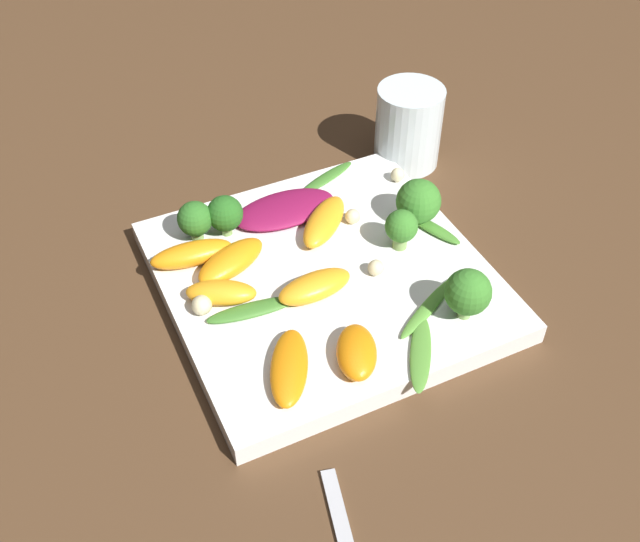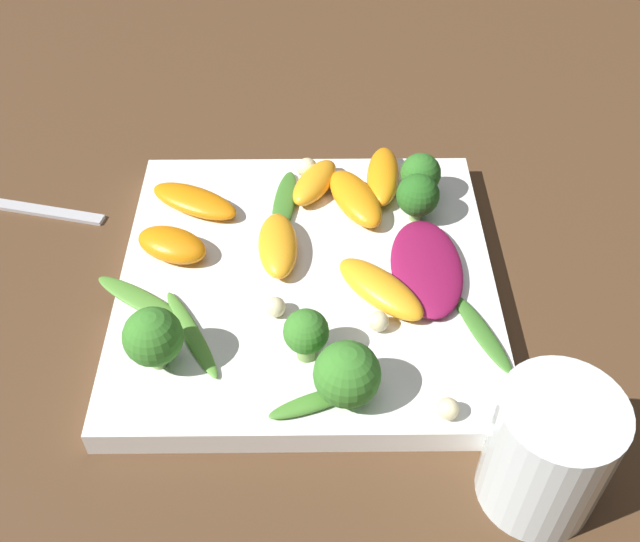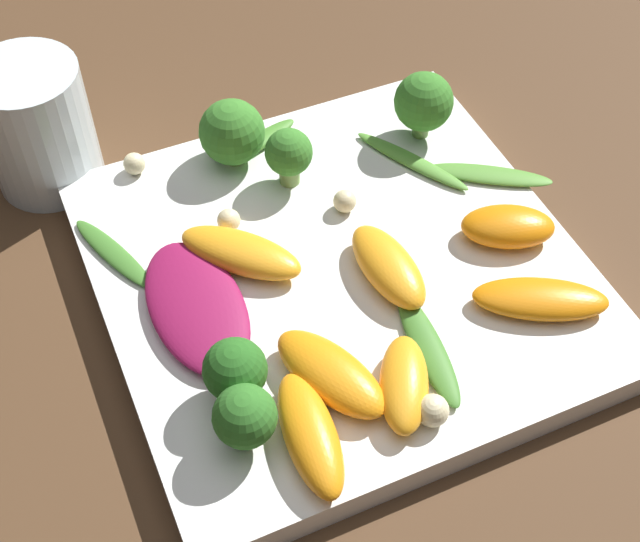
# 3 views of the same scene
# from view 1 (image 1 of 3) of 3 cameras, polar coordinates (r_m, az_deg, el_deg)

# --- Properties ---
(ground_plane) EXTENTS (2.40, 2.40, 0.00)m
(ground_plane) POSITION_cam_1_polar(r_m,az_deg,el_deg) (0.70, 0.36, -1.25)
(ground_plane) COLOR #4C331E
(plate) EXTENTS (0.28, 0.28, 0.02)m
(plate) POSITION_cam_1_polar(r_m,az_deg,el_deg) (0.69, 0.37, -0.65)
(plate) COLOR white
(plate) RESTS_ON ground_plane
(drinking_glass) EXTENTS (0.07, 0.07, 0.09)m
(drinking_glass) POSITION_cam_1_polar(r_m,az_deg,el_deg) (0.83, 6.75, 10.87)
(drinking_glass) COLOR silver
(drinking_glass) RESTS_ON ground_plane
(radicchio_leaf_0) EXTENTS (0.05, 0.10, 0.01)m
(radicchio_leaf_0) POSITION_cam_1_polar(r_m,az_deg,el_deg) (0.74, -2.89, 4.66)
(radicchio_leaf_0) COLOR maroon
(radicchio_leaf_0) RESTS_ON plate
(orange_segment_0) EXTENTS (0.08, 0.06, 0.01)m
(orange_segment_0) POSITION_cam_1_polar(r_m,az_deg,el_deg) (0.60, -2.37, -7.35)
(orange_segment_0) COLOR orange
(orange_segment_0) RESTS_ON plate
(orange_segment_1) EXTENTS (0.06, 0.08, 0.02)m
(orange_segment_1) POSITION_cam_1_polar(r_m,az_deg,el_deg) (0.68, -6.80, 0.76)
(orange_segment_1) COLOR orange
(orange_segment_1) RESTS_ON plate
(orange_segment_2) EXTENTS (0.08, 0.08, 0.02)m
(orange_segment_2) POSITION_cam_1_polar(r_m,az_deg,el_deg) (0.72, 0.31, 3.79)
(orange_segment_2) COLOR orange
(orange_segment_2) RESTS_ON plate
(orange_segment_3) EXTENTS (0.03, 0.07, 0.02)m
(orange_segment_3) POSITION_cam_1_polar(r_m,az_deg,el_deg) (0.66, -0.41, -1.19)
(orange_segment_3) COLOR orange
(orange_segment_3) RESTS_ON plate
(orange_segment_4) EXTENTS (0.05, 0.07, 0.02)m
(orange_segment_4) POSITION_cam_1_polar(r_m,az_deg,el_deg) (0.66, -7.54, -1.65)
(orange_segment_4) COLOR orange
(orange_segment_4) RESTS_ON plate
(orange_segment_5) EXTENTS (0.07, 0.05, 0.02)m
(orange_segment_5) POSITION_cam_1_polar(r_m,az_deg,el_deg) (0.61, 2.80, -6.19)
(orange_segment_5) COLOR orange
(orange_segment_5) RESTS_ON plate
(orange_segment_6) EXTENTS (0.03, 0.08, 0.02)m
(orange_segment_6) POSITION_cam_1_polar(r_m,az_deg,el_deg) (0.70, -9.77, 1.29)
(orange_segment_6) COLOR orange
(orange_segment_6) RESTS_ON plate
(broccoli_floret_0) EXTENTS (0.03, 0.03, 0.04)m
(broccoli_floret_0) POSITION_cam_1_polar(r_m,az_deg,el_deg) (0.71, -7.25, 4.34)
(broccoli_floret_0) COLOR #7A9E51
(broccoli_floret_0) RESTS_ON plate
(broccoli_floret_1) EXTENTS (0.04, 0.04, 0.05)m
(broccoli_floret_1) POSITION_cam_1_polar(r_m,az_deg,el_deg) (0.64, 11.21, -1.63)
(broccoli_floret_1) COLOR #84AD5B
(broccoli_floret_1) RESTS_ON plate
(broccoli_floret_2) EXTENTS (0.04, 0.04, 0.05)m
(broccoli_floret_2) POSITION_cam_1_polar(r_m,az_deg,el_deg) (0.73, 7.51, 5.27)
(broccoli_floret_2) COLOR #7A9E51
(broccoli_floret_2) RESTS_ON plate
(broccoli_floret_3) EXTENTS (0.03, 0.03, 0.04)m
(broccoli_floret_3) POSITION_cam_1_polar(r_m,az_deg,el_deg) (0.70, 6.03, 3.54)
(broccoli_floret_3) COLOR #7A9E51
(broccoli_floret_3) RESTS_ON plate
(broccoli_floret_4) EXTENTS (0.03, 0.03, 0.04)m
(broccoli_floret_4) POSITION_cam_1_polar(r_m,az_deg,el_deg) (0.71, -9.50, 3.90)
(broccoli_floret_4) COLOR #7A9E51
(broccoli_floret_4) RESTS_ON plate
(arugula_sprig_0) EXTENTS (0.08, 0.06, 0.00)m
(arugula_sprig_0) POSITION_cam_1_polar(r_m,az_deg,el_deg) (0.62, 7.67, -6.21)
(arugula_sprig_0) COLOR #518E33
(arugula_sprig_0) RESTS_ON plate
(arugula_sprig_1) EXTENTS (0.06, 0.04, 0.01)m
(arugula_sprig_1) POSITION_cam_1_polar(r_m,az_deg,el_deg) (0.73, 8.61, 3.22)
(arugula_sprig_1) COLOR #47842D
(arugula_sprig_1) RESTS_ON plate
(arugula_sprig_2) EXTENTS (0.04, 0.08, 0.00)m
(arugula_sprig_2) POSITION_cam_1_polar(r_m,az_deg,el_deg) (0.79, 0.51, 7.13)
(arugula_sprig_2) COLOR #3D7528
(arugula_sprig_2) RESTS_ON plate
(arugula_sprig_3) EXTENTS (0.05, 0.08, 0.01)m
(arugula_sprig_3) POSITION_cam_1_polar(r_m,az_deg,el_deg) (0.66, 8.25, -2.75)
(arugula_sprig_3) COLOR #518E33
(arugula_sprig_3) RESTS_ON plate
(arugula_sprig_4) EXTENTS (0.03, 0.08, 0.01)m
(arugula_sprig_4) POSITION_cam_1_polar(r_m,az_deg,el_deg) (0.65, -5.16, -2.96)
(arugula_sprig_4) COLOR #3D7528
(arugula_sprig_4) RESTS_ON plate
(macadamia_nut_0) EXTENTS (0.01, 0.01, 0.01)m
(macadamia_nut_0) POSITION_cam_1_polar(r_m,az_deg,el_deg) (0.79, 5.94, 7.31)
(macadamia_nut_0) COLOR beige
(macadamia_nut_0) RESTS_ON plate
(macadamia_nut_1) EXTENTS (0.01, 0.01, 0.01)m
(macadamia_nut_1) POSITION_cam_1_polar(r_m,az_deg,el_deg) (0.73, 2.51, 4.18)
(macadamia_nut_1) COLOR beige
(macadamia_nut_1) RESTS_ON plate
(macadamia_nut_2) EXTENTS (0.01, 0.01, 0.01)m
(macadamia_nut_2) POSITION_cam_1_polar(r_m,az_deg,el_deg) (0.68, 4.28, 0.26)
(macadamia_nut_2) COLOR beige
(macadamia_nut_2) RESTS_ON plate
(macadamia_nut_3) EXTENTS (0.02, 0.02, 0.02)m
(macadamia_nut_3) POSITION_cam_1_polar(r_m,az_deg,el_deg) (0.65, -9.09, -2.43)
(macadamia_nut_3) COLOR beige
(macadamia_nut_3) RESTS_ON plate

